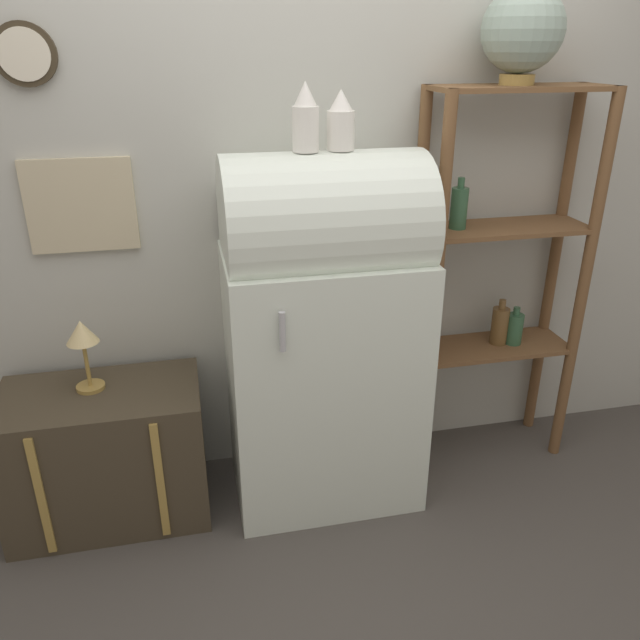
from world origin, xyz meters
name	(u,v)px	position (x,y,z in m)	size (l,w,h in m)	color
ground_plane	(337,523)	(0.00, 0.00, 0.00)	(12.00, 12.00, 0.00)	#4C4742
wall_back	(306,171)	(0.00, 0.57, 1.35)	(7.00, 0.09, 2.70)	#B7B7AD
refrigerator	(323,333)	(0.00, 0.27, 0.75)	(0.77, 0.59, 1.48)	silver
suitcase_trunk	(107,454)	(-0.91, 0.29, 0.29)	(0.79, 0.46, 0.58)	#423828
shelf_unit	(500,266)	(0.81, 0.38, 0.94)	(0.74, 0.29, 1.69)	brown
globe	(523,31)	(0.79, 0.38, 1.88)	(0.31, 0.31, 0.35)	#AD8942
vase_left	(305,119)	(-0.07, 0.27, 1.59)	(0.09, 0.09, 0.24)	white
vase_center	(341,122)	(0.06, 0.28, 1.58)	(0.10, 0.10, 0.21)	white
desk_lamp	(83,340)	(-0.93, 0.33, 0.79)	(0.12, 0.12, 0.29)	#AD8942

